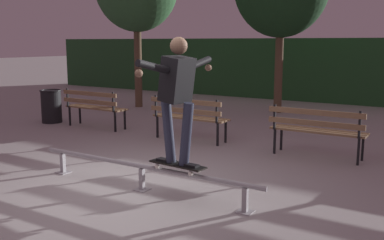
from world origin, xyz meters
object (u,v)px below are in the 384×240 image
Objects in this scene: park_bench_left_center at (188,114)px; park_bench_right_center at (317,127)px; skateboard at (177,165)px; skateboarder at (177,90)px; trash_can at (51,106)px; grind_rail at (142,170)px; park_bench_leftmost at (94,105)px.

park_bench_left_center and park_bench_right_center have the same top height.
park_bench_right_center reaches higher than skateboard.
skateboarder reaches higher than park_bench_right_center.
skateboard is 6.24m from trash_can.
park_bench_right_center reaches higher than trash_can.
grind_rail is 4.41× the size of trash_can.
grind_rail is 4.60m from park_bench_leftmost.
park_bench_right_center is at bearing 62.63° from grind_rail.
skateboarder is at bearing -26.91° from trash_can.
park_bench_left_center is at bearing 180.00° from park_bench_right_center.
grind_rail is 4.44× the size of skateboard.
grind_rail is 2.20× the size of park_bench_leftmost.
park_bench_leftmost is 1.00× the size of park_bench_left_center.
skateboard reaches higher than grind_rail.
trash_can is (-4.99, 2.82, 0.14)m from grind_rail.
park_bench_right_center is (2.54, 0.00, 0.00)m from park_bench_left_center.
park_bench_leftmost is at bearing 180.00° from park_bench_right_center.
skateboard is 2.98m from park_bench_right_center.
park_bench_leftmost is 2.54m from park_bench_left_center.
skateboarder is at bearing -107.61° from park_bench_right_center.
grind_rail is 5.74m from trash_can.
park_bench_right_center is at bearing 0.00° from park_bench_leftmost.
park_bench_right_center is 6.47m from trash_can.
skateboarder is (0.00, -0.00, 0.94)m from skateboard.
grind_rail is at bearing 179.97° from skateboarder.
trash_can is (-1.39, -0.02, -0.12)m from park_bench_leftmost.
grind_rail is 3.21m from park_bench_right_center.
park_bench_left_center is (-1.07, 2.84, 0.27)m from grind_rail.
park_bench_right_center is at bearing 0.00° from park_bench_left_center.
park_bench_leftmost is (-4.18, 2.84, 0.11)m from skateboard.
park_bench_left_center is (-1.64, 2.84, 0.11)m from skateboard.
skateboard is 5.05m from park_bench_leftmost.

